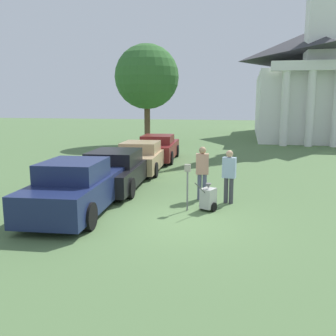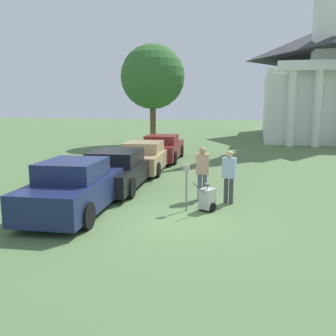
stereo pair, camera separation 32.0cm
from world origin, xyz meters
The scene contains 11 objects.
ground_plane centered at (0.00, 0.00, 0.00)m, with size 120.00×120.00×0.00m, color #517042.
parked_car_navy centered at (-2.98, 0.19, 0.74)m, with size 2.25×4.80×1.59m.
parked_car_black centered at (-2.98, 3.62, 0.68)m, with size 2.36×5.36×1.45m.
parked_car_tan centered at (-2.98, 7.15, 0.66)m, with size 2.25×4.73×1.41m.
parked_car_maroon centered at (-2.98, 10.60, 0.68)m, with size 2.27×4.81×1.43m.
parking_meter centered at (0.18, 1.09, 0.99)m, with size 0.18×0.09×1.42m.
person_worker centered at (0.46, 2.49, 1.03)m, with size 0.44×0.26×1.79m.
person_supervisor centered at (1.36, 2.19, 0.99)m, with size 0.45×0.29×1.73m.
equipment_cart centered at (0.80, 1.21, 0.39)m, with size 0.60×0.98×1.00m.
church centered at (7.24, 27.38, 5.34)m, with size 9.14×16.94×22.08m.
shade_tree centered at (-5.59, 17.97, 5.09)m, with size 4.80×4.80×7.50m.
Camera 1 is at (1.87, -9.74, 3.24)m, focal length 40.00 mm.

